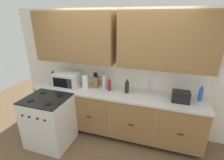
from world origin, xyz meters
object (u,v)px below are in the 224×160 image
(bottle_blue, at_px, (201,94))
(bottle_dark, at_px, (127,86))
(bottle_violet, at_px, (53,76))
(toaster, at_px, (181,97))
(paper_towel_roll, at_px, (85,82))
(bottle_red, at_px, (109,85))
(bottle_clear, at_px, (104,81))
(knife_block, at_px, (96,82))
(microwave, at_px, (67,80))
(stove_range, at_px, (49,121))

(bottle_blue, distance_m, bottle_dark, 1.25)
(bottle_dark, xyz_separation_m, bottle_violet, (-1.68, 0.10, -0.01))
(toaster, height_order, bottle_dark, bottle_dark)
(bottle_blue, height_order, bottle_dark, bottle_dark)
(bottle_dark, bearing_deg, bottle_violet, 176.50)
(bottle_dark, relative_size, bottle_violet, 1.07)
(paper_towel_roll, bearing_deg, bottle_red, 5.90)
(bottle_red, bearing_deg, bottle_clear, 152.60)
(knife_block, xyz_separation_m, bottle_red, (0.31, -0.08, 0.00))
(toaster, xyz_separation_m, bottle_clear, (-1.40, 0.13, 0.06))
(toaster, bearing_deg, bottle_violet, 176.22)
(paper_towel_roll, distance_m, bottle_dark, 0.83)
(microwave, distance_m, bottle_red, 0.89)
(bottle_violet, bearing_deg, microwave, -20.35)
(microwave, relative_size, toaster, 1.71)
(bottle_clear, relative_size, bottle_red, 1.30)
(knife_block, distance_m, bottle_red, 0.32)
(toaster, relative_size, bottle_blue, 1.06)
(microwave, distance_m, bottle_clear, 0.77)
(knife_block, bearing_deg, bottle_blue, 0.13)
(bottle_blue, height_order, bottle_clear, bottle_clear)
(microwave, distance_m, knife_block, 0.59)
(stove_range, height_order, toaster, toaster)
(knife_block, height_order, bottle_clear, bottle_clear)
(paper_towel_roll, height_order, bottle_blue, bottle_blue)
(bottle_clear, bearing_deg, bottle_red, -27.40)
(bottle_red, bearing_deg, knife_block, 165.93)
(microwave, relative_size, paper_towel_roll, 1.85)
(knife_block, xyz_separation_m, paper_towel_roll, (-0.18, -0.13, 0.01))
(bottle_blue, bearing_deg, knife_block, -179.87)
(knife_block, height_order, bottle_red, knife_block)
(bottle_dark, height_order, bottle_red, bottle_dark)
(stove_range, height_order, microwave, microwave)
(bottle_dark, bearing_deg, microwave, -176.93)
(knife_block, relative_size, bottle_dark, 1.17)
(bottle_clear, bearing_deg, paper_towel_roll, -162.48)
(knife_block, relative_size, bottle_violet, 1.25)
(toaster, relative_size, bottle_dark, 1.05)
(bottle_blue, xyz_separation_m, bottle_red, (-1.59, -0.08, -0.01))
(bottle_violet, bearing_deg, stove_range, -62.73)
(microwave, bearing_deg, toaster, -0.10)
(paper_towel_roll, bearing_deg, bottle_blue, 3.61)
(stove_range, xyz_separation_m, bottle_blue, (2.53, 0.75, 0.58))
(knife_block, distance_m, bottle_blue, 1.90)
(stove_range, bearing_deg, bottle_blue, 16.52)
(bottle_dark, bearing_deg, knife_block, 173.51)
(stove_range, bearing_deg, bottle_violet, 117.27)
(stove_range, height_order, paper_towel_roll, paper_towel_roll)
(bottle_blue, bearing_deg, microwave, -176.66)
(toaster, relative_size, bottle_clear, 0.90)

